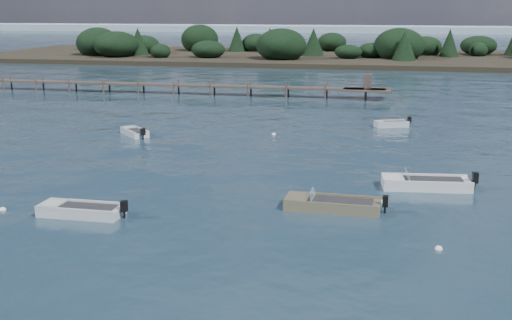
% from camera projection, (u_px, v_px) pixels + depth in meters
% --- Properties ---
extents(ground, '(400.00, 400.00, 0.00)m').
position_uv_depth(ground, '(338.00, 85.00, 81.15)').
color(ground, '#162835').
rests_on(ground, ground).
extents(tender_far_grey, '(2.93, 2.96, 1.07)m').
position_uv_depth(tender_far_grey, '(135.00, 134.00, 49.44)').
color(tender_far_grey, '#B8BEBF').
rests_on(tender_far_grey, ground).
extents(tender_far_grey_b, '(3.08, 1.97, 1.04)m').
position_uv_depth(tender_far_grey_b, '(391.00, 125.00, 52.99)').
color(tender_far_grey_b, '#B8BEBF').
rests_on(tender_far_grey_b, ground).
extents(dinghy_mid_grey, '(4.31, 1.53, 1.09)m').
position_uv_depth(dinghy_mid_grey, '(81.00, 212.00, 30.58)').
color(dinghy_mid_grey, '#B8BEBF').
rests_on(dinghy_mid_grey, ground).
extents(dinghy_mid_white_a, '(5.02, 1.91, 1.17)m').
position_uv_depth(dinghy_mid_white_a, '(332.00, 206.00, 31.50)').
color(dinghy_mid_white_a, '#756C4E').
rests_on(dinghy_mid_white_a, ground).
extents(dinghy_mid_white_b, '(5.19, 2.27, 1.27)m').
position_uv_depth(dinghy_mid_white_b, '(426.00, 185.00, 35.14)').
color(dinghy_mid_white_b, silver).
rests_on(dinghy_mid_white_b, ground).
extents(buoy_b, '(0.32, 0.32, 0.32)m').
position_uv_depth(buoy_b, '(439.00, 249.00, 26.34)').
color(buoy_b, white).
rests_on(buoy_b, ground).
extents(buoy_c, '(0.32, 0.32, 0.32)m').
position_uv_depth(buoy_c, '(3.00, 210.00, 31.39)').
color(buoy_c, white).
rests_on(buoy_c, ground).
extents(buoy_e, '(0.32, 0.32, 0.32)m').
position_uv_depth(buoy_e, '(274.00, 135.00, 49.79)').
color(buoy_e, white).
rests_on(buoy_e, ground).
extents(buoy_extra_a, '(0.32, 0.32, 0.32)m').
position_uv_depth(buoy_extra_a, '(381.00, 202.00, 32.62)').
color(buoy_extra_a, white).
rests_on(buoy_extra_a, ground).
extents(jetty, '(64.50, 3.20, 3.40)m').
position_uv_depth(jetty, '(141.00, 84.00, 73.75)').
color(jetty, '#483D35').
rests_on(jetty, ground).
extents(far_headland, '(190.00, 40.00, 5.80)m').
position_uv_depth(far_headland, '(497.00, 51.00, 113.89)').
color(far_headland, black).
rests_on(far_headland, ground).
extents(distant_haze, '(280.00, 20.00, 2.40)m').
position_uv_depth(distant_haze, '(149.00, 31.00, 260.67)').
color(distant_haze, '#98ADBC').
rests_on(distant_haze, ground).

